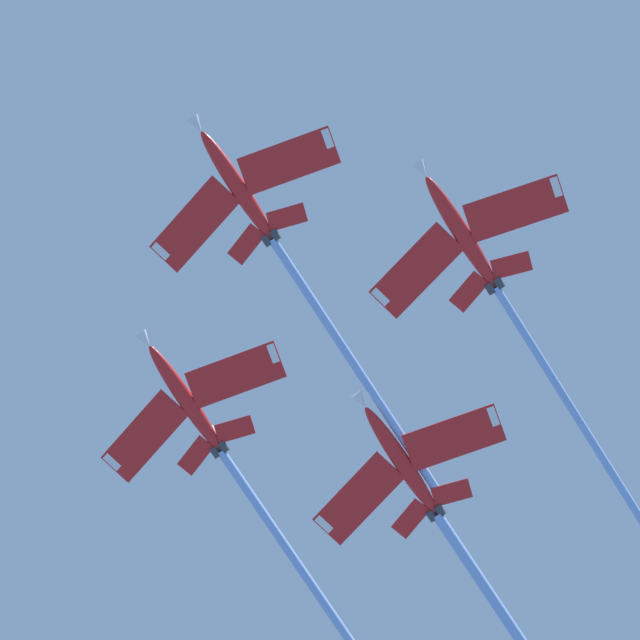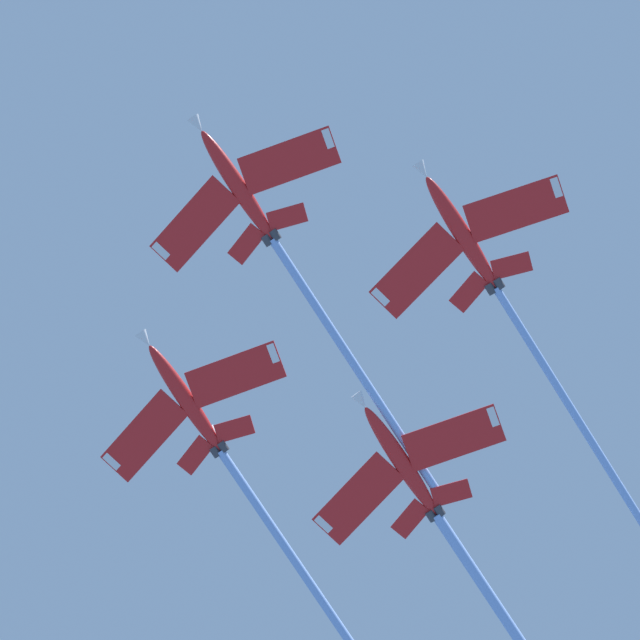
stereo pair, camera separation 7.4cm
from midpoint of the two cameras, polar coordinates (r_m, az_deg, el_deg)
name	(u,v)px [view 2 (the right image)]	position (r m, az deg, el deg)	size (l,w,h in m)	color
jet_lead	(273,239)	(130.98, -1.94, 3.27)	(34.75, 28.31, 9.20)	red
jet_left_wing	(498,291)	(130.06, 7.16, 1.18)	(37.47, 31.05, 9.50)	red
jet_right_wing	(217,446)	(133.95, -4.19, -5.08)	(32.76, 26.41, 8.47)	red
jet_slot	(456,544)	(133.21, 5.47, -8.96)	(37.61, 30.16, 9.47)	red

